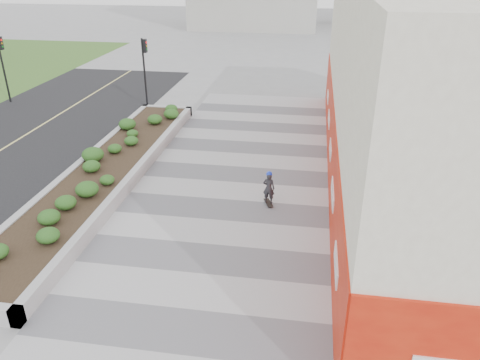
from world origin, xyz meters
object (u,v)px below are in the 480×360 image
object	(u,v)px
traffic_signal_near	(145,62)
planter	(106,169)
traffic_signal_far	(2,59)
skateboarder	(269,188)

from	to	relation	value
traffic_signal_near	planter	bearing A→B (deg)	-80.65
traffic_signal_far	traffic_signal_near	bearing A→B (deg)	3.11
planter	traffic_signal_far	distance (m)	15.00
planter	traffic_signal_near	xyz separation A→B (m)	(-1.73, 10.50, 2.34)
traffic_signal_far	skateboarder	bearing A→B (deg)	-32.07
traffic_signal_near	skateboarder	size ratio (longest dim) A/B	2.99
planter	traffic_signal_near	size ratio (longest dim) A/B	4.29
traffic_signal_far	skateboarder	xyz separation A→B (m)	(18.08, -11.33, -2.05)
planter	traffic_signal_far	world-z (taller)	traffic_signal_far
skateboarder	traffic_signal_far	bearing A→B (deg)	127.29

